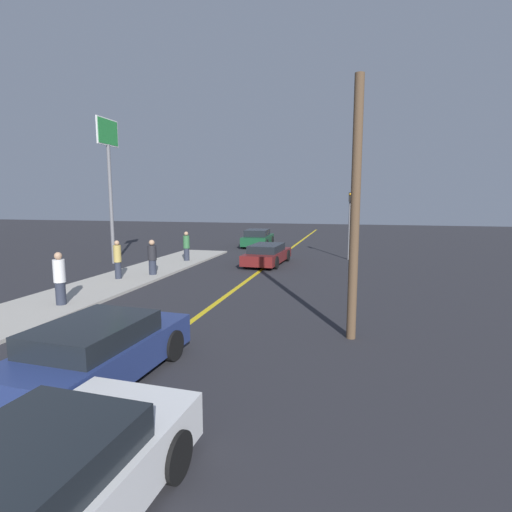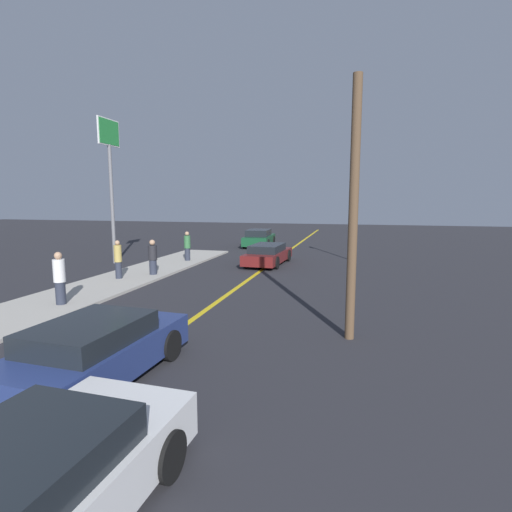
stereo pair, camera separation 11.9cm
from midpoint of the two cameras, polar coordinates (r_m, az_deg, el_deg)
The scene contains 13 objects.
road_center_line at distance 19.83m, azimuth -0.04°, elevation -2.48°, with size 0.20×60.00×0.01m.
sidewalk_left at distance 17.27m, azimuth -22.61°, elevation -4.51°, with size 3.09×25.13×0.11m.
car_near_right_lane at distance 5.32m, azimuth -29.89°, elevation -27.54°, with size 2.13×4.27×1.24m.
car_ahead_center at distance 8.78m, azimuth -21.87°, elevation -12.46°, with size 2.15×4.33×1.28m.
car_far_distant at distance 22.48m, azimuth 1.46°, elevation 0.25°, with size 2.06×4.69×1.16m.
car_parked_left_lot at distance 31.14m, azimuth 0.14°, elevation 2.57°, with size 2.20×4.50×1.34m.
pedestrian_near_curb at distance 14.97m, azimuth -26.45°, elevation -2.90°, with size 0.38×0.38×1.79m.
pedestrian_mid_group at distance 18.89m, azimuth -19.34°, elevation -0.47°, with size 0.33×0.33×1.72m.
pedestrian_far_standing at distance 19.46m, azimuth -14.77°, elevation -0.20°, with size 0.41×0.41×1.65m.
pedestrian_by_sign at distance 23.53m, azimuth -10.05°, elevation 1.40°, with size 0.37×0.37×1.69m.
traffic_light at distance 24.72m, azimuth 13.09°, elevation 5.21°, with size 0.18×0.40×4.06m.
roadside_sign at distance 24.23m, azimuth -20.44°, elevation 13.06°, with size 0.20×1.88×8.04m.
utility_pole at distance 10.42m, azimuth 13.65°, elevation 6.20°, with size 0.24×0.24×6.65m.
Camera 1 is at (4.71, -0.92, 3.62)m, focal length 28.00 mm.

